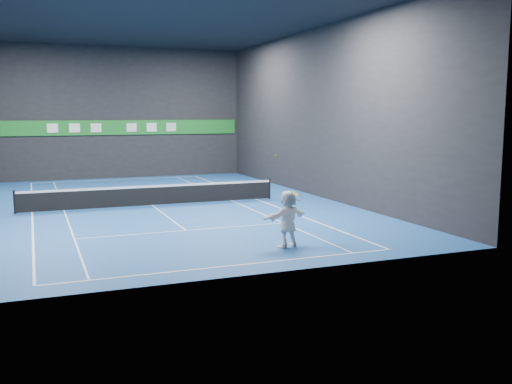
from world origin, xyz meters
name	(u,v)px	position (x,y,z in m)	size (l,w,h in m)	color
ground	(153,206)	(0.00, 0.00, 0.00)	(26.00, 26.00, 0.00)	#1B4C94
ceiling	(148,16)	(0.00, 0.00, 9.00)	(26.00, 26.00, 0.00)	black
wall_back	(113,113)	(0.00, 13.00, 4.50)	(18.00, 0.10, 9.00)	black
wall_front	(246,112)	(0.00, -13.00, 4.50)	(18.00, 0.10, 9.00)	black
wall_right	(318,113)	(9.00, 0.00, 4.50)	(0.10, 26.00, 9.00)	black
baseline_near	(233,266)	(0.00, -11.89, 0.00)	(10.98, 0.08, 0.01)	white
baseline_far	(118,180)	(0.00, 11.89, 0.00)	(10.98, 0.08, 0.01)	white
sideline_doubles_left	(32,213)	(-5.49, 0.00, 0.00)	(0.08, 23.78, 0.01)	white
sideline_doubles_right	(257,199)	(5.49, 0.00, 0.00)	(0.08, 23.78, 0.01)	white
sideline_singles_left	(64,211)	(-4.11, 0.00, 0.00)	(0.06, 23.78, 0.01)	white
sideline_singles_right	(232,201)	(4.11, 0.00, 0.00)	(0.06, 23.78, 0.01)	white
service_line_near	(186,230)	(0.00, -6.40, 0.00)	(8.23, 0.06, 0.01)	white
service_line_far	(131,189)	(0.00, 6.40, 0.00)	(8.23, 0.06, 0.01)	white
center_service_line	(153,206)	(0.00, 0.00, 0.00)	(0.06, 12.80, 0.01)	white
player	(288,219)	(2.51, -10.31, 0.96)	(1.79, 0.57, 1.93)	white
tennis_ball	(276,156)	(2.09, -10.26, 3.10)	(0.07, 0.07, 0.07)	#C3DB24
tennis_net	(152,195)	(0.00, 0.00, 0.54)	(12.50, 0.10, 1.07)	black
sponsor_banner	(114,128)	(0.00, 12.93, 3.50)	(17.64, 0.11, 1.00)	#1B7F27
tennis_racket	(297,198)	(2.88, -10.26, 1.64)	(0.52, 0.35, 0.68)	red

